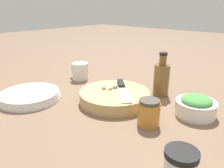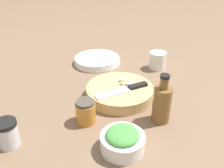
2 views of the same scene
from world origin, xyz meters
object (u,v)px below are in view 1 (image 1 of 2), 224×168
chef_knife (123,89)px  coffee_mug (80,71)px  garlic_cloves (111,86)px  herb_bowl (196,106)px  honey_jar (149,113)px  cutting_board (115,96)px  oil_bottle (161,79)px  plate_stack (30,96)px

chef_knife → coffee_mug: bearing=-57.3°
garlic_cloves → herb_bowl: size_ratio=0.48×
coffee_mug → honey_jar: bearing=163.5°
garlic_cloves → honey_jar: honey_jar is taller
chef_knife → honey_jar: 0.18m
cutting_board → coffee_mug: bearing=-16.2°
oil_bottle → herb_bowl: bearing=155.8°
garlic_cloves → honey_jar: bearing=162.3°
cutting_board → plate_stack: cutting_board is taller
honey_jar → oil_bottle: 0.24m
garlic_cloves → cutting_board: bearing=157.9°
coffee_mug → oil_bottle: oil_bottle is taller
chef_knife → oil_bottle: 0.16m
chef_knife → coffee_mug: size_ratio=1.62×
cutting_board → plate_stack: bearing=38.7°
cutting_board → plate_stack: 0.31m
herb_bowl → honey_jar: 0.17m
herb_bowl → plate_stack: herb_bowl is taller
cutting_board → herb_bowl: herb_bowl is taller
herb_bowl → garlic_cloves: bearing=15.7°
garlic_cloves → plate_stack: (0.21, 0.21, -0.03)m
chef_knife → garlic_cloves: (0.05, 0.01, 0.00)m
garlic_cloves → oil_bottle: size_ratio=0.37×
chef_knife → herb_bowl: (-0.24, -0.07, -0.01)m
garlic_cloves → oil_bottle: (-0.12, -0.16, 0.02)m
chef_knife → coffee_mug: (0.31, -0.06, -0.01)m
cutting_board → plate_stack: (0.24, 0.19, -0.01)m
chef_knife → herb_bowl: 0.25m
chef_knife → herb_bowl: size_ratio=1.33×
plate_stack → oil_bottle: (-0.33, -0.36, 0.05)m
plate_stack → cutting_board: bearing=-141.3°
cutting_board → chef_knife: bearing=-121.3°
chef_knife → coffee_mug: 0.31m
cutting_board → garlic_cloves: size_ratio=4.06×
plate_stack → oil_bottle: bearing=-132.4°
coffee_mug → garlic_cloves: bearing=164.5°
cutting_board → chef_knife: 0.04m
oil_bottle → coffee_mug: bearing=12.6°
chef_knife → herb_bowl: herb_bowl is taller
cutting_board → honey_jar: (-0.18, 0.05, 0.02)m
herb_bowl → honey_jar: size_ratio=1.62×
garlic_cloves → honey_jar: size_ratio=0.79×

